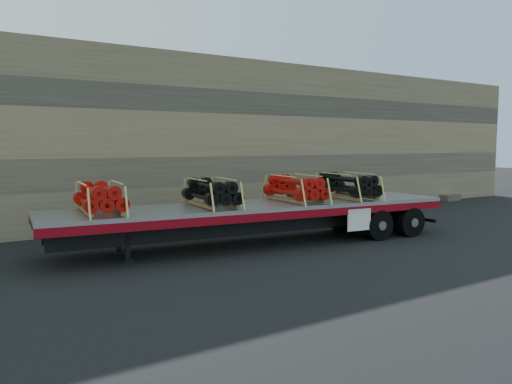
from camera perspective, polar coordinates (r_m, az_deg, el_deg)
ground at (r=16.34m, az=-1.05°, el=-6.20°), size 120.00×120.00×0.00m
rock_wall at (r=21.80m, az=-10.17°, el=5.90°), size 44.00×3.00×7.00m
trailer at (r=16.46m, az=0.22°, el=-3.69°), size 13.85×4.09×1.36m
bundle_front at (r=14.76m, az=-17.41°, el=-0.71°), size 1.41×2.44×0.83m
bundle_midfront at (r=15.66m, az=-5.11°, el=-0.13°), size 1.42×2.45×0.83m
bundle_midrear at (r=17.02m, az=4.51°, el=0.36°), size 1.46×2.53×0.86m
bundle_rear at (r=18.23m, az=10.36°, el=0.65°), size 1.48×2.57×0.87m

